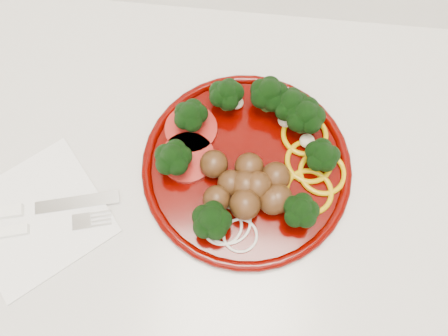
# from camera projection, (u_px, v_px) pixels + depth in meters

# --- Properties ---
(counter) EXTENTS (2.40, 0.60, 0.90)m
(counter) POSITION_uv_depth(u_px,v_px,m) (179.00, 243.00, 1.02)
(counter) COLOR beige
(counter) RESTS_ON ground
(plate) EXTENTS (0.29, 0.29, 0.07)m
(plate) POSITION_uv_depth(u_px,v_px,m) (250.00, 160.00, 0.59)
(plate) COLOR #400200
(plate) RESTS_ON counter
(napkin) EXTENTS (0.23, 0.23, 0.00)m
(napkin) POSITION_uv_depth(u_px,v_px,m) (38.00, 216.00, 0.58)
(napkin) COLOR white
(napkin) RESTS_ON counter
(knife) EXTENTS (0.21, 0.07, 0.01)m
(knife) POSITION_uv_depth(u_px,v_px,m) (19.00, 211.00, 0.58)
(knife) COLOR silver
(knife) RESTS_ON napkin
(fork) EXTENTS (0.18, 0.06, 0.01)m
(fork) POSITION_uv_depth(u_px,v_px,m) (16.00, 231.00, 0.57)
(fork) COLOR white
(fork) RESTS_ON napkin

